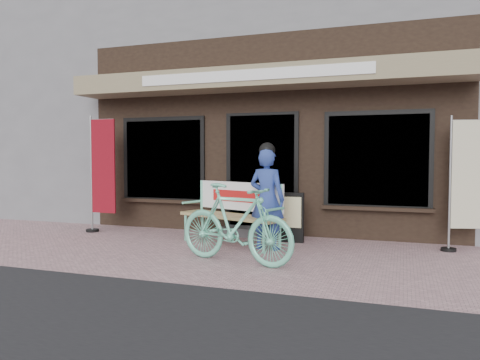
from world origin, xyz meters
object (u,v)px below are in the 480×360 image
at_px(nobori_red, 101,172).
at_px(menu_stand, 291,217).
at_px(bicycle, 235,223).
at_px(person, 267,197).
at_px(nobori_cream, 464,182).
at_px(bench, 234,208).

distance_m(nobori_red, menu_stand, 3.62).
bearing_deg(bicycle, person, 6.14).
relative_size(person, nobori_cream, 0.81).
xyz_separation_m(nobori_red, menu_stand, (3.55, 0.20, -0.70)).
bearing_deg(nobori_cream, person, -179.51).
xyz_separation_m(nobori_cream, menu_stand, (-2.58, -0.14, -0.62)).
xyz_separation_m(bicycle, nobori_red, (-3.18, 1.51, 0.59)).
bearing_deg(person, bicycle, -89.45).
bearing_deg(person, menu_stand, 80.24).
height_order(bench, bicycle, bicycle).
bearing_deg(bicycle, bench, 34.60).
height_order(bicycle, nobori_cream, nobori_cream).
xyz_separation_m(bench, person, (0.62, -0.24, 0.22)).
relative_size(bench, nobori_cream, 0.93).
bearing_deg(bicycle, menu_stand, 1.94).
relative_size(person, menu_stand, 1.98).
relative_size(nobori_red, nobori_cream, 1.07).
bearing_deg(nobori_cream, bicycle, -163.72).
distance_m(nobori_cream, menu_stand, 2.66).
relative_size(nobori_red, menu_stand, 2.64).
relative_size(bicycle, nobori_cream, 0.87).
height_order(nobori_cream, menu_stand, nobori_cream).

